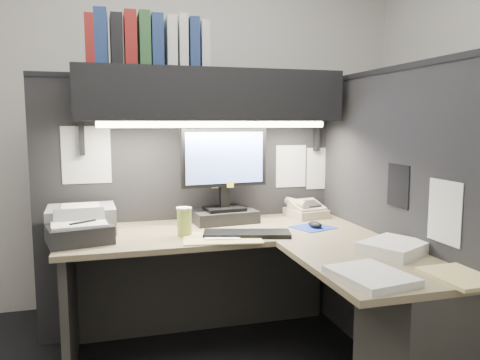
# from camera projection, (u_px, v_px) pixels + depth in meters

# --- Properties ---
(wall_back) EXTENTS (3.50, 0.04, 2.70)m
(wall_back) POSITION_uv_depth(u_px,v_px,m) (174.00, 121.00, 3.48)
(wall_back) COLOR beige
(wall_back) RESTS_ON floor
(wall_front) EXTENTS (3.50, 0.04, 2.70)m
(wall_front) POSITION_uv_depth(u_px,v_px,m) (477.00, 116.00, 0.61)
(wall_front) COLOR beige
(wall_front) RESTS_ON floor
(partition_back) EXTENTS (1.90, 0.06, 1.60)m
(partition_back) POSITION_uv_depth(u_px,v_px,m) (191.00, 207.00, 3.01)
(partition_back) COLOR black
(partition_back) RESTS_ON floor
(partition_right) EXTENTS (0.06, 1.50, 1.60)m
(partition_right) POSITION_uv_depth(u_px,v_px,m) (387.00, 222.00, 2.55)
(partition_right) COLOR black
(partition_right) RESTS_ON floor
(desk) EXTENTS (1.70, 1.53, 0.73)m
(desk) POSITION_uv_depth(u_px,v_px,m) (305.00, 309.00, 2.27)
(desk) COLOR #847754
(desk) RESTS_ON floor
(overhead_shelf) EXTENTS (1.55, 0.34, 0.30)m
(overhead_shelf) POSITION_uv_depth(u_px,v_px,m) (211.00, 96.00, 2.78)
(overhead_shelf) COLOR black
(overhead_shelf) RESTS_ON partition_back
(task_light_tube) EXTENTS (1.32, 0.04, 0.04)m
(task_light_tube) POSITION_uv_depth(u_px,v_px,m) (216.00, 124.00, 2.66)
(task_light_tube) COLOR white
(task_light_tube) RESTS_ON overhead_shelf
(monitor) EXTENTS (0.53, 0.27, 0.58)m
(monitor) POSITION_uv_depth(u_px,v_px,m) (224.00, 186.00, 2.85)
(monitor) COLOR black
(monitor) RESTS_ON desk
(keyboard) EXTENTS (0.49, 0.27, 0.02)m
(keyboard) POSITION_uv_depth(u_px,v_px,m) (247.00, 234.00, 2.53)
(keyboard) COLOR black
(keyboard) RESTS_ON desk
(mousepad) EXTENTS (0.26, 0.25, 0.00)m
(mousepad) POSITION_uv_depth(u_px,v_px,m) (313.00, 227.00, 2.73)
(mousepad) COLOR #1B3899
(mousepad) RESTS_ON desk
(mouse) EXTENTS (0.09, 0.11, 0.04)m
(mouse) POSITION_uv_depth(u_px,v_px,m) (315.00, 225.00, 2.71)
(mouse) COLOR black
(mouse) RESTS_ON mousepad
(telephone) EXTENTS (0.25, 0.26, 0.09)m
(telephone) POSITION_uv_depth(u_px,v_px,m) (306.00, 210.00, 3.03)
(telephone) COLOR #B2A989
(telephone) RESTS_ON desk
(coffee_cup) EXTENTS (0.10, 0.10, 0.15)m
(coffee_cup) POSITION_uv_depth(u_px,v_px,m) (184.00, 222.00, 2.53)
(coffee_cup) COLOR #B5C24D
(coffee_cup) RESTS_ON desk
(printer) EXTENTS (0.38, 0.33, 0.15)m
(printer) POSITION_uv_depth(u_px,v_px,m) (82.00, 219.00, 2.61)
(printer) COLOR gray
(printer) RESTS_ON desk
(notebook_stack) EXTENTS (0.36, 0.32, 0.09)m
(notebook_stack) POSITION_uv_depth(u_px,v_px,m) (79.00, 234.00, 2.39)
(notebook_stack) COLOR black
(notebook_stack) RESTS_ON desk
(open_folder) EXTENTS (0.45, 0.33, 0.01)m
(open_folder) POSITION_uv_depth(u_px,v_px,m) (222.00, 238.00, 2.47)
(open_folder) COLOR #D0BF75
(open_folder) RESTS_ON desk
(paper_stack_a) EXTENTS (0.37, 0.35, 0.06)m
(paper_stack_a) POSITION_uv_depth(u_px,v_px,m) (394.00, 247.00, 2.19)
(paper_stack_a) COLOR white
(paper_stack_a) RESTS_ON desk
(paper_stack_b) EXTENTS (0.29, 0.34, 0.03)m
(paper_stack_b) POSITION_uv_depth(u_px,v_px,m) (371.00, 276.00, 1.82)
(paper_stack_b) COLOR white
(paper_stack_b) RESTS_ON desk
(manila_stack) EXTENTS (0.23, 0.28, 0.02)m
(manila_stack) POSITION_uv_depth(u_px,v_px,m) (460.00, 277.00, 1.84)
(manila_stack) COLOR #D0BF75
(manila_stack) RESTS_ON desk
(binder_row) EXTENTS (0.68, 0.25, 0.30)m
(binder_row) POSITION_uv_depth(u_px,v_px,m) (146.00, 42.00, 2.63)
(binder_row) COLOR maroon
(binder_row) RESTS_ON overhead_shelf
(pinned_papers) EXTENTS (1.76, 1.31, 0.51)m
(pinned_papers) POSITION_uv_depth(u_px,v_px,m) (268.00, 172.00, 2.73)
(pinned_papers) COLOR white
(pinned_papers) RESTS_ON partition_back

